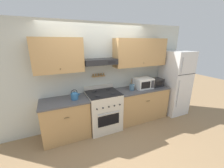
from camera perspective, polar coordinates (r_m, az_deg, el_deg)
name	(u,v)px	position (r m, az deg, el deg)	size (l,w,h in m)	color
ground_plane	(108,134)	(3.49, -1.62, -19.92)	(16.00, 16.00, 0.00)	#937551
wall_back	(102,68)	(3.44, -4.03, 6.60)	(5.20, 0.46, 2.55)	silver
counter_left	(66,119)	(3.35, -18.61, -13.49)	(1.01, 0.65, 0.89)	tan
counter_right	(140,103)	(3.99, 11.70, -7.76)	(1.49, 0.65, 0.89)	tan
stove_range	(103,110)	(3.46, -3.58, -10.87)	(0.76, 0.71, 1.04)	beige
refrigerator	(174,83)	(4.52, 24.46, 0.48)	(0.67, 0.77, 1.85)	white
tea_kettle	(74,95)	(3.12, -15.32, -4.55)	(0.21, 0.16, 0.22)	teal
microwave	(143,83)	(3.82, 12.93, 0.37)	(0.46, 0.36, 0.28)	white
utensil_crock	(132,87)	(3.61, 8.24, -1.25)	(0.13, 0.13, 0.31)	slate
toaster_oven	(157,82)	(4.09, 18.06, 0.65)	(0.32, 0.29, 0.22)	#232326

